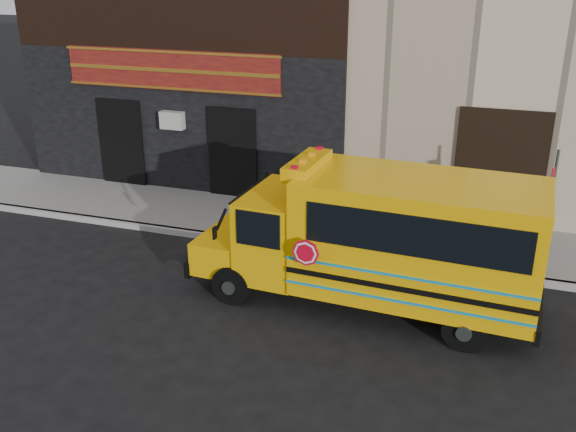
# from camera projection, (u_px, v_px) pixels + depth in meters

# --- Properties ---
(ground) EXTENTS (120.00, 120.00, 0.00)m
(ground) POSITION_uv_depth(u_px,v_px,m) (276.00, 305.00, 12.98)
(ground) COLOR black
(ground) RESTS_ON ground
(curb) EXTENTS (40.00, 0.20, 0.15)m
(curb) POSITION_uv_depth(u_px,v_px,m) (313.00, 250.00, 15.24)
(curb) COLOR #9F9E99
(curb) RESTS_ON ground
(sidewalk) EXTENTS (40.00, 3.00, 0.15)m
(sidewalk) POSITION_uv_depth(u_px,v_px,m) (329.00, 227.00, 16.56)
(sidewalk) COLOR slate
(sidewalk) RESTS_ON ground
(school_bus) EXTENTS (7.00, 2.53, 2.92)m
(school_bus) POSITION_uv_depth(u_px,v_px,m) (383.00, 237.00, 12.38)
(school_bus) COLOR black
(school_bus) RESTS_ON ground
(sign_pole) EXTENTS (0.12, 0.24, 2.89)m
(sign_pole) POSITION_uv_depth(u_px,v_px,m) (549.00, 209.00, 13.54)
(sign_pole) COLOR #434B47
(sign_pole) RESTS_ON ground
(bicycle) EXTENTS (1.86, 0.63, 1.10)m
(bicycle) POSITION_uv_depth(u_px,v_px,m) (248.00, 257.00, 13.80)
(bicycle) COLOR black
(bicycle) RESTS_ON ground
(cyclist) EXTENTS (0.52, 0.71, 1.78)m
(cyclist) POSITION_uv_depth(u_px,v_px,m) (250.00, 243.00, 13.65)
(cyclist) COLOR black
(cyclist) RESTS_ON ground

